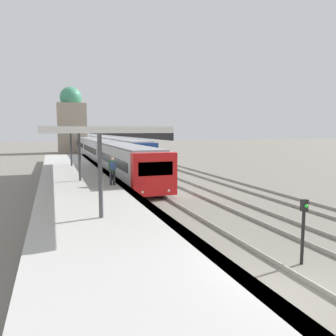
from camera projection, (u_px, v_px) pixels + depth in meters
ground_plane at (299, 297)px, 8.11m from camera, size 240.00×240.00×0.00m
track_platform_line at (299, 294)px, 8.10m from camera, size 1.51×120.00×0.15m
station_platform at (143, 310)px, 6.74m from camera, size 5.03×80.00×0.85m
platform_canopy at (79, 130)px, 20.89m from camera, size 4.00×23.94×3.37m
person_on_platform at (112, 169)px, 19.41m from camera, size 0.40×0.40×1.66m
train_near at (101, 151)px, 40.25m from camera, size 2.71×45.38×2.92m
train_far at (110, 145)px, 55.12m from camera, size 2.71×44.72×2.90m
signal_post_near at (303, 225)px, 9.96m from camera, size 0.20×0.22×2.04m
distant_domed_building at (72, 122)px, 59.94m from camera, size 5.02×5.02×11.94m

